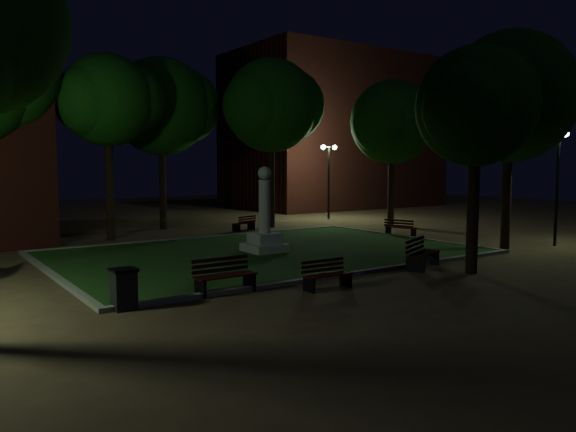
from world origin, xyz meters
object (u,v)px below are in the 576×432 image
(monument, at_px, (265,228))
(bench_right_side, at_px, (400,228))
(trash_bin, at_px, (124,289))
(bench_west_near, at_px, (224,276))
(bench_far_side, at_px, (245,224))
(bench_near_left, at_px, (327,275))
(bench_near_right, at_px, (421,254))

(monument, xyz_separation_m, bench_right_side, (7.97, 0.71, -0.58))
(bench_right_side, distance_m, trash_bin, 16.14)
(bench_west_near, xyz_separation_m, trash_bin, (-2.72, -0.19, 0.06))
(monument, height_order, bench_west_near, monument)
(bench_right_side, xyz_separation_m, bench_far_side, (-4.88, 6.08, -0.02))
(bench_near_left, height_order, bench_near_right, bench_near_right)
(monument, xyz_separation_m, trash_bin, (-7.09, -5.11, -0.47))
(monument, xyz_separation_m, bench_near_right, (2.59, -5.41, -0.51))
(monument, xyz_separation_m, bench_far_side, (3.09, 6.79, -0.60))
(monument, height_order, bench_near_left, monument)
(bench_near_left, xyz_separation_m, trash_bin, (-5.22, 0.97, 0.12))
(monument, relative_size, bench_far_side, 2.17)
(bench_near_left, xyz_separation_m, bench_near_right, (4.45, 0.66, 0.08))
(bench_near_left, height_order, bench_far_side, bench_near_left)
(monument, relative_size, bench_near_left, 2.23)
(bench_near_left, bearing_deg, trash_bin, 170.73)
(bench_near_left, distance_m, bench_right_side, 11.95)
(monument, bearing_deg, bench_right_side, 5.06)
(bench_right_side, bearing_deg, bench_near_right, 119.80)
(monument, height_order, trash_bin, monument)
(bench_far_side, relative_size, trash_bin, 1.54)
(bench_near_left, relative_size, trash_bin, 1.49)
(bench_right_side, bearing_deg, monument, 76.22)
(monument, distance_m, bench_far_side, 7.48)
(monument, xyz_separation_m, bench_west_near, (-4.36, -4.91, -0.53))
(bench_near_left, relative_size, bench_far_side, 0.97)
(bench_near_right, xyz_separation_m, trash_bin, (-9.68, 0.30, 0.04))
(bench_right_side, distance_m, bench_far_side, 7.79)
(bench_near_right, relative_size, trash_bin, 1.91)
(bench_west_near, bearing_deg, bench_near_left, -25.64)
(bench_west_near, height_order, trash_bin, trash_bin)
(monument, distance_m, bench_near_right, 6.02)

